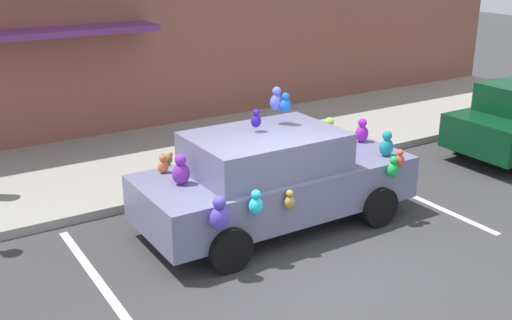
% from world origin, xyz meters
% --- Properties ---
extents(ground_plane, '(60.00, 60.00, 0.00)m').
position_xyz_m(ground_plane, '(0.00, 0.00, 0.00)').
color(ground_plane, '#38383A').
extents(sidewalk, '(24.00, 4.00, 0.15)m').
position_xyz_m(sidewalk, '(0.00, 5.00, 0.07)').
color(sidewalk, gray).
rests_on(sidewalk, ground).
extents(parking_stripe_front, '(0.12, 3.60, 0.01)m').
position_xyz_m(parking_stripe_front, '(3.19, 1.00, 0.00)').
color(parking_stripe_front, silver).
rests_on(parking_stripe_front, ground).
extents(parking_stripe_rear, '(0.12, 3.60, 0.01)m').
position_xyz_m(parking_stripe_rear, '(-2.44, 1.00, 0.00)').
color(parking_stripe_rear, silver).
rests_on(parking_stripe_rear, ground).
extents(plush_covered_car, '(4.32, 2.08, 2.13)m').
position_xyz_m(plush_covered_car, '(0.46, 1.32, 0.80)').
color(plush_covered_car, slate).
rests_on(plush_covered_car, ground).
extents(teddy_bear_on_sidewalk, '(0.31, 0.26, 0.59)m').
position_xyz_m(teddy_bear_on_sidewalk, '(-0.39, 3.46, 0.42)').
color(teddy_bear_on_sidewalk, '#9E723D').
rests_on(teddy_bear_on_sidewalk, sidewalk).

